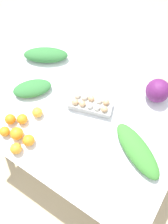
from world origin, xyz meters
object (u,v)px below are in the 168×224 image
Objects in this scene: greens_bunch_dandelion at (137,151)px; orange_1 at (37,112)px; greens_bunch_chard at (46,55)px; egg_carton at (91,104)px; orange_3 at (5,131)px; orange_5 at (17,134)px; orange_4 at (10,119)px; orange_0 at (22,119)px; cabbage_purple at (158,91)px; greens_bunch_beet_tops at (32,88)px; orange_2 at (29,140)px; orange_6 at (16,149)px.

greens_bunch_dandelion is 0.69m from orange_1.
greens_bunch_dandelion is (-0.90, 0.28, -0.00)m from greens_bunch_chard.
egg_carton is 4.75× the size of orange_3.
orange_4 is at bearing -27.96° from orange_5.
orange_0 is at bearing -108.34° from orange_3.
cabbage_purple is 0.49× the size of greens_bunch_chard.
greens_bunch_beet_tops is at bearing -68.45° from orange_0.
orange_5 is (-0.12, 0.31, 0.01)m from greens_bunch_beet_tops.
greens_bunch_beet_tops is at bearing -68.71° from orange_5.
orange_4 is 0.83× the size of orange_5.
orange_0 is 0.99× the size of orange_4.
cabbage_purple is 0.90m from orange_2.
orange_6 is (-0.04, 0.26, 0.00)m from orange_1.
egg_carton is 0.51m from orange_5.
orange_6 reaches higher than orange_1.
orange_4 is at bearing 18.08° from greens_bunch_dandelion.
orange_5 is at bearing 24.35° from greens_bunch_dandelion.
orange_2 reaches higher than greens_bunch_beet_tops.
greens_bunch_dandelion is 0.84m from orange_3.
greens_bunch_beet_tops is 0.23m from orange_0.
orange_3 is 0.94× the size of orange_4.
greens_bunch_dandelion is 0.75m from orange_6.
greens_bunch_dandelion is 6.10× the size of orange_3.
orange_4 is (0.07, 0.04, 0.00)m from orange_0.
orange_6 is (-0.13, 0.05, 0.00)m from orange_3.
greens_bunch_dandelion is at bearing -148.50° from orange_6.
greens_bunch_chard is 1.23× the size of greens_bunch_beet_tops.
greens_bunch_beet_tops and orange_6 have the same top height.
cabbage_purple is at bearing -80.04° from greens_bunch_dandelion.
orange_2 is at bearing 54.05° from cabbage_purple.
cabbage_purple is at bearing -137.66° from orange_1.
orange_1 is (0.27, 0.24, -0.01)m from egg_carton.
orange_0 is at bearing -35.82° from orange_2.
greens_bunch_chard is 0.55m from orange_4.
orange_5 is at bearing 84.84° from orange_1.
orange_0 is 0.10m from orange_5.
orange_0 is 0.08m from orange_4.
greens_bunch_chard is at bearing -70.67° from orange_0.
greens_bunch_chard is (0.83, 0.15, -0.04)m from cabbage_purple.
egg_carton is 0.46m from orange_0.
greens_bunch_chard is 0.82× the size of greens_bunch_dandelion.
greens_bunch_beet_tops is 3.17× the size of orange_5.
cabbage_purple is at bearing -130.03° from orange_5.
cabbage_purple reaches higher than greens_bunch_dandelion.
orange_5 is (0.28, 0.43, -0.00)m from egg_carton.
greens_bunch_beet_tops reaches higher than orange_4.
greens_bunch_dandelion is at bearing -169.50° from orange_1.
cabbage_purple is 0.60× the size of greens_bunch_beet_tops.
greens_bunch_beet_tops is 0.67× the size of greens_bunch_dandelion.
orange_0 is 0.97× the size of orange_6.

